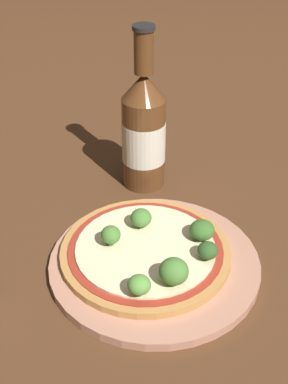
% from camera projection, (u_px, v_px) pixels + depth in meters
% --- Properties ---
extents(ground_plane, '(3.00, 3.00, 0.00)m').
position_uv_depth(ground_plane, '(145.00, 262.00, 0.70)').
color(ground_plane, '#4C2D19').
extents(plate, '(0.27, 0.27, 0.01)m').
position_uv_depth(plate, '(154.00, 263.00, 0.69)').
color(plate, tan).
rests_on(plate, ground_plane).
extents(pizza, '(0.22, 0.22, 0.01)m').
position_uv_depth(pizza, '(144.00, 253.00, 0.68)').
color(pizza, '#B77F42').
rests_on(pizza, plate).
extents(broccoli_floret_0, '(0.03, 0.03, 0.03)m').
position_uv_depth(broccoli_floret_0, '(136.00, 285.00, 0.60)').
color(broccoli_floret_0, '#6B8E51').
rests_on(broccoli_floret_0, pizza).
extents(broccoli_floret_1, '(0.03, 0.03, 0.03)m').
position_uv_depth(broccoli_floret_1, '(202.00, 230.00, 0.69)').
color(broccoli_floret_1, '#6B8E51').
rests_on(broccoli_floret_1, pizza).
extents(broccoli_floret_2, '(0.03, 0.03, 0.02)m').
position_uv_depth(broccoli_floret_2, '(208.00, 251.00, 0.66)').
color(broccoli_floret_2, '#6B8E51').
rests_on(broccoli_floret_2, pizza).
extents(broccoli_floret_3, '(0.04, 0.04, 0.03)m').
position_uv_depth(broccoli_floret_3, '(174.00, 271.00, 0.62)').
color(broccoli_floret_3, '#6B8E51').
rests_on(broccoli_floret_3, pizza).
extents(broccoli_floret_4, '(0.03, 0.03, 0.03)m').
position_uv_depth(broccoli_floret_4, '(111.00, 233.00, 0.68)').
color(broccoli_floret_4, '#6B8E51').
rests_on(broccoli_floret_4, pizza).
extents(broccoli_floret_5, '(0.03, 0.03, 0.03)m').
position_uv_depth(broccoli_floret_5, '(141.00, 218.00, 0.71)').
color(broccoli_floret_5, '#6B8E51').
rests_on(broccoli_floret_5, pizza).
extents(beer_bottle, '(0.07, 0.07, 0.25)m').
position_uv_depth(beer_bottle, '(144.00, 130.00, 0.80)').
color(beer_bottle, '#563319').
rests_on(beer_bottle, ground_plane).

